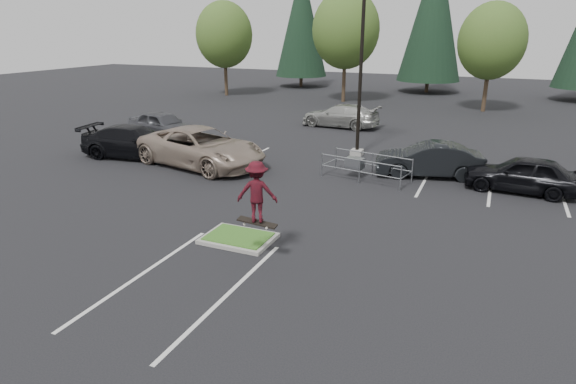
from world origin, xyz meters
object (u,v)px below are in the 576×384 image
at_px(car_l_grey, 162,125).
at_px(car_r_charc, 429,160).
at_px(conif_a, 302,21).
at_px(car_l_black, 134,142).
at_px(car_r_black, 523,174).
at_px(skateboarder, 257,192).
at_px(decid_a, 224,37).
at_px(decid_c, 491,44).
at_px(conif_b, 434,13).
at_px(car_far_silver, 341,116).
at_px(car_l_tan, 201,147).
at_px(decid_b, 346,32).
at_px(cart_corral, 357,163).
at_px(light_pole, 361,67).

relative_size(car_l_grey, car_r_charc, 1.02).
distance_m(conif_a, car_l_black, 33.83).
bearing_deg(car_r_black, car_l_grey, -92.78).
height_order(conif_a, skateboarder, conif_a).
height_order(skateboarder, car_l_black, skateboarder).
bearing_deg(decid_a, car_l_black, -70.83).
distance_m(decid_c, conif_b, 12.51).
xyz_separation_m(car_l_grey, car_far_silver, (8.86, 7.76, -0.05)).
distance_m(car_l_grey, car_far_silver, 11.78).
height_order(car_l_tan, car_r_charc, car_l_tan).
distance_m(decid_c, car_r_black, 21.59).
bearing_deg(car_r_charc, decid_a, -146.77).
distance_m(car_l_black, car_r_charc, 14.73).
xyz_separation_m(decid_b, conif_b, (6.01, 9.97, 1.81)).
bearing_deg(conif_a, decid_c, -26.96).
xyz_separation_m(decid_b, car_l_black, (-3.99, -23.53, -5.23)).
distance_m(decid_c, skateboarder, 31.36).
relative_size(decid_a, car_l_grey, 1.86).
relative_size(decid_a, decid_b, 0.92).
bearing_deg(conif_a, car_r_black, -54.35).
bearing_deg(conif_b, car_r_black, -75.24).
relative_size(cart_corral, car_r_charc, 0.85).
bearing_deg(car_r_black, light_pole, -107.71).
xyz_separation_m(conif_b, car_l_tan, (-5.95, -33.50, -6.92)).
bearing_deg(car_r_charc, car_l_black, -94.44).
relative_size(car_l_black, car_r_charc, 1.20).
distance_m(conif_b, car_r_charc, 32.04).
bearing_deg(decid_a, cart_corral, -48.26).
xyz_separation_m(decid_b, car_far_silver, (3.37, -11.50, -5.27)).
bearing_deg(car_r_black, decid_c, -169.43).
bearing_deg(decid_b, decid_a, -177.61).
xyz_separation_m(decid_a, decid_b, (12.00, 0.50, 0.46)).
bearing_deg(car_l_grey, car_far_silver, -36.98).
xyz_separation_m(light_pole, decid_b, (-6.51, 18.53, 1.48)).
height_order(light_pole, decid_b, light_pole).
relative_size(skateboarder, car_l_black, 0.34).
bearing_deg(decid_c, decid_b, 176.66).
bearing_deg(decid_a, car_l_tan, -62.36).
xyz_separation_m(car_l_tan, car_l_black, (-4.05, 0.00, -0.11)).
distance_m(decid_c, car_l_tan, 26.13).
bearing_deg(decid_a, conif_b, 30.17).
distance_m(light_pole, decid_b, 19.70).
bearing_deg(car_l_black, decid_a, 10.68).
bearing_deg(decid_a, light_pole, -44.25).
bearing_deg(car_l_grey, car_r_black, -85.14).
bearing_deg(car_r_charc, light_pole, -135.73).
xyz_separation_m(conif_b, cart_corral, (1.62, -32.46, -7.17)).
xyz_separation_m(decid_c, car_r_charc, (-1.49, -20.26, -4.48)).
relative_size(decid_a, car_far_silver, 1.68).
relative_size(cart_corral, car_l_tan, 0.60).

